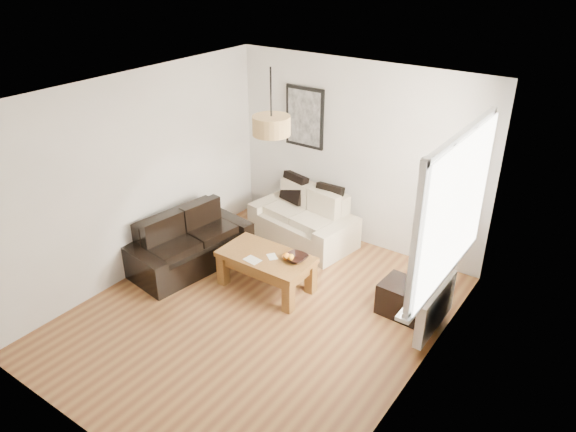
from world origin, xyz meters
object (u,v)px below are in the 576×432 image
Objects in this scene: loveseat_cream at (303,217)px; coffee_table at (266,271)px; sofa_leather at (190,241)px; ottoman at (410,301)px.

coffee_table is (0.30, -1.28, -0.14)m from loveseat_cream.
ottoman is (2.88, 0.65, -0.16)m from sofa_leather.
ottoman is at bearing 16.57° from coffee_table.
loveseat_cream is 1.29× the size of coffee_table.
sofa_leather reaches higher than coffee_table.
sofa_leather is 1.40× the size of coffee_table.
sofa_leather reaches higher than ottoman.
ottoman is (1.71, 0.51, -0.04)m from coffee_table.
coffee_table reaches higher than ottoman.
sofa_leather is 1.18m from coffee_table.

